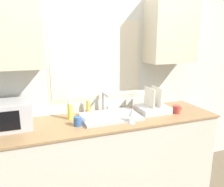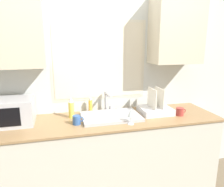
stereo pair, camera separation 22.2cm
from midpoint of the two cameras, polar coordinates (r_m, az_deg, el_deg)
The scene contains 11 objects.
countertop at distance 2.52m, azimuth -4.17°, elevation -16.51°, with size 2.44×0.67×0.92m.
wall_back at distance 2.49m, azimuth -6.55°, elevation 6.63°, with size 6.00×0.38×2.60m.
sink_basin at distance 2.35m, azimuth -3.16°, elevation -6.06°, with size 0.62×0.41×0.03m.
faucet at distance 2.50m, azimuth -4.52°, elevation -1.79°, with size 0.08×0.19×0.23m.
microwave at distance 2.32m, azimuth -27.92°, elevation -5.02°, with size 0.42×0.36×0.25m.
dish_rack at distance 2.54m, azimuth 8.09°, elevation -3.64°, with size 0.34×0.30×0.29m.
spray_bottle at distance 2.34m, azimuth -13.59°, elevation -4.02°, with size 0.06×0.06×0.23m.
soap_bottle at distance 2.50m, azimuth -8.77°, elevation -3.44°, with size 0.04×0.04×0.17m.
mug_near_sink at distance 2.17m, azimuth -11.86°, elevation -7.16°, with size 0.11×0.08×0.09m.
wine_glass at distance 2.15m, azimuth 2.36°, elevation -5.01°, with size 0.07×0.07×0.16m.
mug_by_rack at distance 2.56m, azimuth 14.14°, elevation -4.12°, with size 0.11×0.08×0.09m.
Camera 1 is at (-0.69, -1.74, 1.72)m, focal length 35.00 mm.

